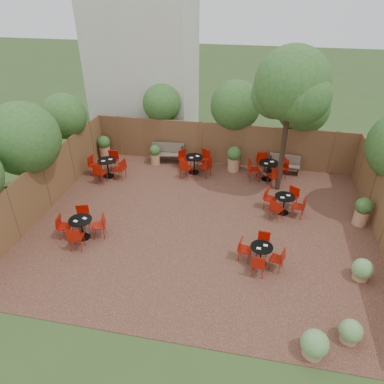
# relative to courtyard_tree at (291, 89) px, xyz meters

# --- Properties ---
(ground) EXTENTS (80.00, 80.00, 0.00)m
(ground) POSITION_rel_courtyard_tree_xyz_m (-2.65, -3.05, -4.23)
(ground) COLOR #354F23
(ground) RESTS_ON ground
(courtyard_paving) EXTENTS (12.00, 10.00, 0.02)m
(courtyard_paving) POSITION_rel_courtyard_tree_xyz_m (-2.65, -3.05, -4.22)
(courtyard_paving) COLOR #351B15
(courtyard_paving) RESTS_ON ground
(fence_back) EXTENTS (12.00, 0.08, 2.00)m
(fence_back) POSITION_rel_courtyard_tree_xyz_m (-2.65, 1.95, -3.23)
(fence_back) COLOR brown
(fence_back) RESTS_ON ground
(fence_left) EXTENTS (0.08, 10.00, 2.00)m
(fence_left) POSITION_rel_courtyard_tree_xyz_m (-8.65, -3.05, -3.23)
(fence_left) COLOR brown
(fence_left) RESTS_ON ground
(neighbour_building) EXTENTS (5.00, 4.00, 8.00)m
(neighbour_building) POSITION_rel_courtyard_tree_xyz_m (-7.15, 4.95, -0.23)
(neighbour_building) COLOR beige
(neighbour_building) RESTS_ON ground
(overhang_foliage) EXTENTS (15.68, 10.43, 2.62)m
(overhang_foliage) POSITION_rel_courtyard_tree_xyz_m (-3.60, -0.40, -1.53)
(overhang_foliage) COLOR #29551B
(overhang_foliage) RESTS_ON ground
(courtyard_tree) EXTENTS (2.84, 2.75, 5.75)m
(courtyard_tree) POSITION_rel_courtyard_tree_xyz_m (0.00, 0.00, 0.00)
(courtyard_tree) COLOR black
(courtyard_tree) RESTS_ON courtyard_paving
(park_bench_left) EXTENTS (1.58, 0.67, 0.95)m
(park_bench_left) POSITION_rel_courtyard_tree_xyz_m (-5.17, 1.58, -3.72)
(park_bench_left) COLOR brown
(park_bench_left) RESTS_ON courtyard_paving
(park_bench_right) EXTENTS (1.40, 0.56, 0.85)m
(park_bench_right) POSITION_rel_courtyard_tree_xyz_m (0.28, 1.57, -3.77)
(park_bench_right) COLOR brown
(park_bench_right) RESTS_ON courtyard_paving
(bistro_tables) EXTENTS (9.20, 7.11, 0.96)m
(bistro_tables) POSITION_rel_courtyard_tree_xyz_m (-3.26, -1.31, -3.76)
(bistro_tables) COLOR black
(bistro_tables) RESTS_ON courtyard_paving
(planters) EXTENTS (11.81, 3.99, 1.17)m
(planters) POSITION_rel_courtyard_tree_xyz_m (-3.22, 0.57, -3.61)
(planters) COLOR #B07B58
(planters) RESTS_ON courtyard_paving
(low_shrubs) EXTENTS (2.24, 3.50, 0.71)m
(low_shrubs) POSITION_rel_courtyard_tree_xyz_m (1.57, -6.58, -3.89)
(low_shrubs) COLOR #B07B58
(low_shrubs) RESTS_ON courtyard_paving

